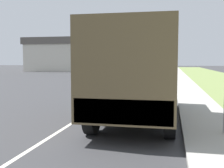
% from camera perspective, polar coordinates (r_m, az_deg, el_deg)
% --- Properties ---
extents(ground_plane, '(180.00, 180.00, 0.00)m').
position_cam_1_polar(ground_plane, '(38.16, 7.01, 1.51)').
color(ground_plane, '#38383A').
extents(lane_centre_stripe, '(0.12, 120.00, 0.00)m').
position_cam_1_polar(lane_centre_stripe, '(38.16, 7.01, 1.51)').
color(lane_centre_stripe, silver).
rests_on(lane_centre_stripe, ground).
extents(sidewalk_right, '(1.80, 120.00, 0.12)m').
position_cam_1_polar(sidewalk_right, '(38.04, 13.78, 1.49)').
color(sidewalk_right, '#ADAAA3').
rests_on(sidewalk_right, ground).
extents(grass_strip_right, '(7.00, 120.00, 0.02)m').
position_cam_1_polar(grass_strip_right, '(38.44, 20.35, 1.29)').
color(grass_strip_right, olive).
rests_on(grass_strip_right, ground).
extents(military_truck, '(2.50, 7.09, 3.20)m').
position_cam_1_polar(military_truck, '(9.79, 5.41, 2.59)').
color(military_truck, '#474C38').
rests_on(military_truck, ground).
extents(car_nearest_ahead, '(1.70, 4.53, 1.71)m').
position_cam_1_polar(car_nearest_ahead, '(22.98, 8.16, 1.31)').
color(car_nearest_ahead, silver).
rests_on(car_nearest_ahead, ground).
extents(car_second_ahead, '(1.75, 4.42, 1.54)m').
position_cam_1_polar(car_second_ahead, '(32.03, 9.34, 2.12)').
color(car_second_ahead, black).
rests_on(car_second_ahead, ground).
extents(building_distant, '(19.21, 11.93, 6.69)m').
position_cam_1_polar(building_distant, '(59.25, -7.03, 5.91)').
color(building_distant, beige).
rests_on(building_distant, ground).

